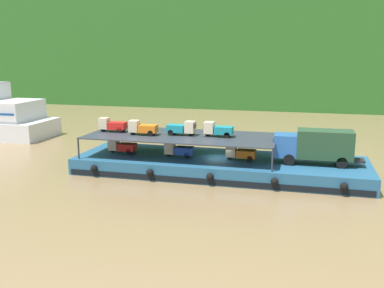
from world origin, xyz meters
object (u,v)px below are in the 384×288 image
(mini_truck_lower_stern, at_px, (122,146))
(mini_truck_upper_fore, at_px, (182,128))
(cargo_barge, at_px, (220,166))
(mini_truck_lower_aft, at_px, (178,150))
(mini_truck_upper_stern, at_px, (112,125))
(mini_truck_upper_mid, at_px, (142,128))
(mini_truck_upper_bow, at_px, (218,129))
(mini_truck_lower_mid, at_px, (240,153))
(covered_lorry, at_px, (316,146))

(mini_truck_lower_stern, relative_size, mini_truck_upper_fore, 0.99)
(mini_truck_lower_stern, xyz_separation_m, mini_truck_upper_fore, (6.07, 0.52, 2.00))
(cargo_barge, relative_size, mini_truck_upper_fore, 9.78)
(mini_truck_lower_aft, bearing_deg, cargo_barge, 7.39)
(mini_truck_upper_stern, distance_m, mini_truck_upper_mid, 3.67)
(mini_truck_upper_mid, bearing_deg, mini_truck_upper_bow, 7.42)
(cargo_barge, height_order, mini_truck_upper_fore, mini_truck_upper_fore)
(mini_truck_upper_stern, relative_size, mini_truck_upper_bow, 1.02)
(mini_truck_lower_aft, height_order, mini_truck_upper_stern, mini_truck_upper_stern)
(mini_truck_lower_aft, bearing_deg, mini_truck_lower_stern, 178.84)
(cargo_barge, relative_size, mini_truck_lower_aft, 9.84)
(mini_truck_upper_fore, distance_m, mini_truck_upper_bow, 3.50)
(mini_truck_lower_stern, bearing_deg, cargo_barge, 2.27)
(mini_truck_upper_mid, xyz_separation_m, mini_truck_upper_bow, (7.22, 0.94, 0.00))
(mini_truck_lower_aft, relative_size, mini_truck_upper_bow, 1.01)
(mini_truck_lower_mid, height_order, mini_truck_upper_bow, mini_truck_upper_bow)
(mini_truck_lower_mid, distance_m, mini_truck_upper_mid, 9.69)
(mini_truck_lower_stern, relative_size, mini_truck_lower_aft, 0.99)
(mini_truck_lower_stern, height_order, mini_truck_upper_bow, mini_truck_upper_bow)
(covered_lorry, height_order, mini_truck_upper_fore, mini_truck_upper_fore)
(cargo_barge, distance_m, mini_truck_lower_stern, 9.94)
(mini_truck_lower_stern, bearing_deg, mini_truck_upper_bow, 3.85)
(mini_truck_lower_mid, height_order, mini_truck_upper_fore, mini_truck_upper_fore)
(mini_truck_lower_mid, relative_size, mini_truck_upper_fore, 0.99)
(mini_truck_lower_mid, distance_m, mini_truck_upper_fore, 6.10)
(mini_truck_lower_aft, bearing_deg, covered_lorry, 1.78)
(covered_lorry, distance_m, mini_truck_lower_aft, 12.64)
(mini_truck_upper_stern, relative_size, mini_truck_upper_fore, 1.00)
(mini_truck_lower_stern, relative_size, mini_truck_upper_stern, 0.99)
(covered_lorry, bearing_deg, mini_truck_upper_stern, 179.14)
(mini_truck_lower_mid, xyz_separation_m, mini_truck_upper_stern, (-13.04, 0.46, 2.00))
(mini_truck_lower_stern, bearing_deg, covered_lorry, 0.84)
(cargo_barge, xyz_separation_m, mini_truck_upper_fore, (-3.76, 0.14, 3.44))
(cargo_barge, xyz_separation_m, covered_lorry, (8.67, -0.12, 2.44))
(mini_truck_lower_aft, xyz_separation_m, mini_truck_upper_fore, (0.17, 0.64, 2.00))
(cargo_barge, bearing_deg, mini_truck_upper_bow, 135.60)
(mini_truck_lower_stern, height_order, mini_truck_lower_aft, same)
(covered_lorry, xyz_separation_m, mini_truck_upper_stern, (-19.71, 0.30, 1.00))
(mini_truck_lower_aft, bearing_deg, mini_truck_upper_mid, -177.15)
(cargo_barge, xyz_separation_m, mini_truck_lower_aft, (-3.92, -0.51, 1.44))
(covered_lorry, relative_size, mini_truck_upper_mid, 2.83)
(mini_truck_lower_stern, xyz_separation_m, mini_truck_upper_bow, (9.57, 0.64, 2.00))
(mini_truck_lower_aft, xyz_separation_m, mini_truck_upper_bow, (3.66, 0.76, 2.00))
(cargo_barge, bearing_deg, mini_truck_lower_stern, -177.73)
(mini_truck_upper_fore, xyz_separation_m, mini_truck_upper_bow, (3.50, 0.12, 0.00))
(mini_truck_lower_stern, distance_m, mini_truck_upper_bow, 9.80)
(mini_truck_upper_stern, height_order, mini_truck_upper_mid, same)
(mini_truck_upper_fore, bearing_deg, mini_truck_upper_stern, 179.66)
(mini_truck_upper_fore, bearing_deg, mini_truck_lower_mid, -4.15)
(mini_truck_lower_stern, distance_m, mini_truck_lower_aft, 5.91)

